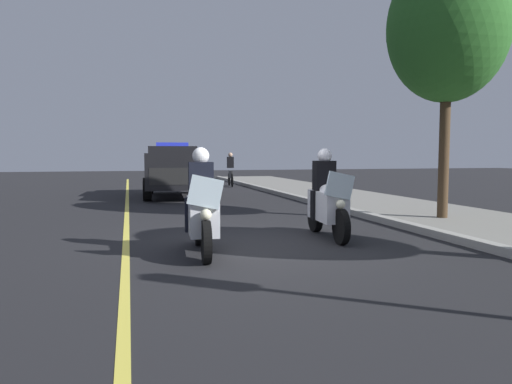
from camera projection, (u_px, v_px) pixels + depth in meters
ground_plane at (263, 244)px, 8.65m from camera, size 80.00×80.00×0.00m
curb_strip at (433, 232)px, 9.52m from camera, size 48.00×0.24×0.15m
lane_stripe_center at (126, 251)px, 8.05m from camera, size 48.00×0.12×0.01m
police_motorcycle_lead_left at (202, 211)px, 7.82m from camera, size 2.14×0.61×1.72m
police_motorcycle_lead_right at (327, 202)px, 9.32m from camera, size 2.14×0.61×1.72m
police_suv at (173, 169)px, 18.33m from camera, size 5.02×2.34×2.05m
cyclist_background at (230, 170)px, 24.25m from camera, size 1.76×0.34×1.69m
tree_mid_block at (448, 28)px, 11.23m from camera, size 2.78×2.78×6.18m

